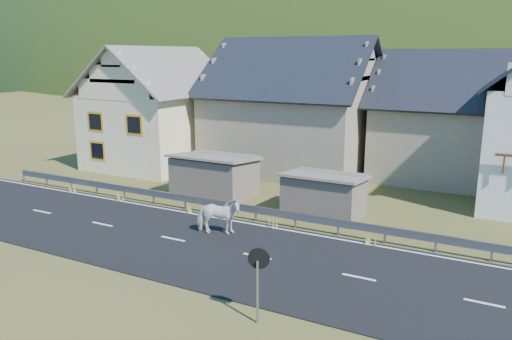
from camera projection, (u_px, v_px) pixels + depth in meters
The scene contains 13 objects.
ground at pixel (173, 240), 21.00m from camera, with size 160.00×160.00×0.00m, color #43451C.
road at pixel (173, 239), 20.99m from camera, with size 60.00×7.00×0.04m, color black.
lane_markings at pixel (173, 239), 20.99m from camera, with size 60.00×6.60×0.01m, color silver.
guardrail at pixel (219, 204), 24.05m from camera, with size 28.10×0.09×0.75m.
shed_left at pixel (215, 176), 27.26m from camera, with size 4.30×3.30×2.40m, color #726458.
shed_right at pixel (324, 196), 23.91m from camera, with size 3.80×2.90×2.20m, color #726458.
house_cream at pixel (159, 102), 34.88m from camera, with size 7.80×9.80×8.30m.
house_stone_a at pixel (294, 100), 33.34m from camera, with size 10.80×9.80×8.90m.
house_stone_b at pixel (457, 111), 30.64m from camera, with size 9.80×8.80×8.10m.
mountain at pixel (491, 133), 178.59m from camera, with size 440.00×280.00×260.00m, color #263B12.
conifer_patch at pixel (252, 60), 139.38m from camera, with size 76.00×50.00×28.00m, color black.
horse at pixel (218, 216), 21.38m from camera, with size 1.94×0.88×1.64m, color silver.
traffic_mirror at pixel (259, 268), 14.19m from camera, with size 0.62×0.26×2.30m.
Camera 1 is at (12.27, -15.90, 7.64)m, focal length 35.00 mm.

